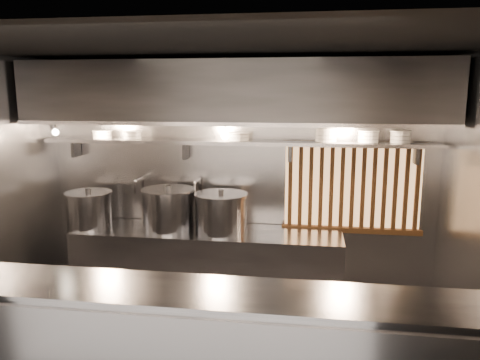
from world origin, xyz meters
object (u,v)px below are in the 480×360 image
(stock_pot_right, at_px, (169,209))
(stock_pot_mid, at_px, (221,213))
(heat_lamp, at_px, (54,127))
(stock_pot_left, at_px, (89,209))
(pendant_bulb, at_px, (225,136))

(stock_pot_right, bearing_deg, stock_pot_mid, -2.07)
(heat_lamp, relative_size, stock_pot_left, 0.50)
(pendant_bulb, bearing_deg, heat_lamp, -169.00)
(pendant_bulb, xyz_separation_m, stock_pot_right, (-0.64, -0.07, -0.83))
(stock_pot_mid, xyz_separation_m, stock_pot_right, (-0.61, 0.02, 0.01))
(heat_lamp, distance_m, pendant_bulb, 1.83)
(stock_pot_mid, bearing_deg, stock_pot_right, 177.93)
(heat_lamp, height_order, stock_pot_right, heat_lamp)
(heat_lamp, height_order, stock_pot_left, heat_lamp)
(pendant_bulb, height_order, stock_pot_mid, pendant_bulb)
(pendant_bulb, bearing_deg, stock_pot_mid, -109.85)
(stock_pot_right, bearing_deg, stock_pot_left, -177.41)
(pendant_bulb, distance_m, stock_pot_mid, 0.85)
(heat_lamp, height_order, pendant_bulb, heat_lamp)
(pendant_bulb, distance_m, stock_pot_right, 1.05)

